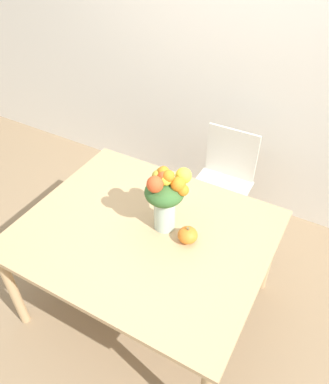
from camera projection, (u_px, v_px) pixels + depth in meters
name	position (u px, v px, depth m)	size (l,w,h in m)	color
ground_plane	(148.00, 302.00, 2.63)	(12.00, 12.00, 0.00)	#8E7556
wall_back	(243.00, 46.00, 2.68)	(8.00, 0.06, 2.70)	white
dining_table	(145.00, 239.00, 2.21)	(1.42, 1.16, 0.72)	tan
flower_vase	(166.00, 196.00, 2.03)	(0.24, 0.25, 0.41)	#B2CCBC
pumpkin	(188.00, 235.00, 2.07)	(0.11, 0.11, 0.10)	orange
dining_chair_near_window	(222.00, 184.00, 2.89)	(0.42, 0.42, 0.88)	silver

